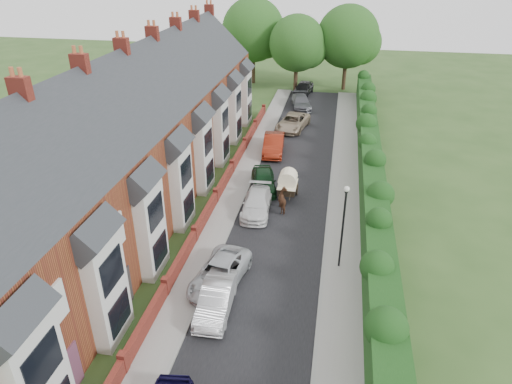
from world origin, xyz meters
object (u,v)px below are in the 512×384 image
Objects in this scene: car_silver_b at (220,273)px; car_black at (303,88)px; car_beige at (293,122)px; car_white at (257,204)px; car_silver_a at (216,299)px; car_red at (274,144)px; horse at (284,201)px; lamppost at (344,217)px; horse_cart at (288,182)px; car_grey at (301,102)px; car_green at (263,180)px.

car_silver_b is 1.03× the size of car_black.
car_silver_b is 24.62m from car_beige.
car_silver_b reaches higher than car_white.
car_red reaches higher than car_silver_a.
car_white is 2.63× the size of horse.
car_silver_a is 10.59m from horse.
car_silver_a is at bearing -142.02° from lamppost.
car_black reaches higher than car_beige.
horse_cart reaches higher than car_silver_a.
car_grey is at bearing 80.34° from car_red.
car_white is 3.39m from car_green.
horse is (2.23, -9.89, -0.07)m from car_red.
car_white is at bearing -101.03° from car_green.
car_grey is (1.23, 31.60, 0.04)m from car_silver_b.
horse_cart reaches higher than car_black.
horse reaches higher than car_beige.
car_red reaches higher than car_grey.
car_black is (-0.13, 12.61, 0.07)m from car_beige.
car_green is 7.09m from car_red.
horse_cart is (2.23, -8.02, 0.45)m from car_red.
horse reaches higher than car_silver_b.
horse_cart is at bearing 116.85° from lamppost.
car_silver_b is at bearing -95.27° from car_red.
horse is (-3.88, 5.79, -2.57)m from lamppost.
car_silver_b is 7.84m from car_white.
car_black is at bearing 98.63° from lamppost.
car_black reaches higher than car_white.
car_green reaches higher than car_white.
car_black is at bearing 85.78° from car_white.
car_silver_b is 10.55m from horse_cart.
car_beige is 3.02× the size of horse.
car_green is 3.40m from horse.
car_silver_a is 20.29m from car_red.
lamppost reaches higher than car_silver_b.
car_silver_a is at bearing -82.58° from car_black.
car_red is 10.14m from horse.
car_black reaches higher than car_silver_b.
car_silver_a reaches higher than car_silver_b.
car_black reaches higher than car_silver_a.
horse_cart is (1.92, -0.93, 0.50)m from car_green.
lamppost is 7.91m from car_silver_a.
car_green reaches higher than car_silver_b.
car_white is 0.94× the size of car_red.
horse_cart is at bearing -109.54° from horse.
car_silver_a is 0.81× the size of car_beige.
horse reaches higher than car_grey.
car_grey reaches higher than car_silver_a.
car_beige is 14.39m from horse_cart.
car_silver_b is at bearing -157.35° from lamppost.
car_grey is (0.89, 33.60, 0.01)m from car_silver_a.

